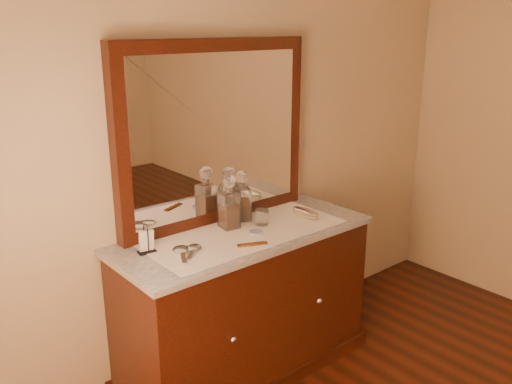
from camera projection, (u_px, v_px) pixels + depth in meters
dresser_cabinet at (245, 305)px, 3.04m from camera, size 1.40×0.55×0.82m
dresser_plinth at (245, 362)px, 3.15m from camera, size 1.46×0.59×0.08m
knob_left at (233, 340)px, 2.63m from camera, size 0.04×0.04×0.04m
knob_right at (319, 301)px, 3.00m from camera, size 0.04×0.04×0.04m
marble_top at (244, 235)px, 2.91m from camera, size 1.44×0.59×0.03m
mirror_frame at (215, 134)px, 2.94m from camera, size 1.20×0.08×1.00m
mirror_glass at (219, 134)px, 2.91m from camera, size 1.06×0.01×0.86m
lace_runner at (246, 233)px, 2.89m from camera, size 1.10×0.45×0.00m
pin_dish at (256, 233)px, 2.87m from camera, size 0.09×0.09×0.01m
comb at (252, 244)px, 2.73m from camera, size 0.15×0.09×0.01m
napkin_rack at (146, 242)px, 2.63m from camera, size 0.10×0.07×0.13m
decanter_left at (229, 207)px, 2.93m from camera, size 0.10×0.10×0.30m
decanter_right at (242, 201)px, 3.04m from camera, size 0.12×0.12×0.29m
brush_near at (308, 213)px, 3.11m from camera, size 0.08×0.17×0.04m
brush_far at (303, 212)px, 3.14m from camera, size 0.08×0.16×0.04m
hand_mirror_outer at (182, 251)px, 2.63m from camera, size 0.15×0.22×0.02m
hand_mirror_inner at (194, 249)px, 2.66m from camera, size 0.17×0.17×0.02m
tumblers at (262, 217)px, 3.00m from camera, size 0.08×0.08×0.09m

